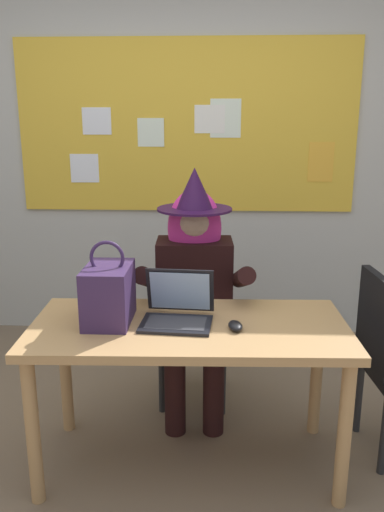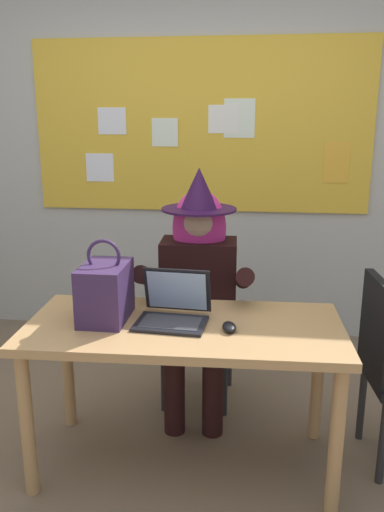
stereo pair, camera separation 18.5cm
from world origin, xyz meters
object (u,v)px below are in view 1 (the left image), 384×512
laptop (178,311)px  handbag (109,293)px  chair_at_desk (195,314)px  computer_mouse (235,326)px  desk_main (189,343)px  person_costumed (194,276)px

laptop → handbag: size_ratio=0.88×
chair_at_desk → computer_mouse: size_ratio=8.52×
desk_main → chair_at_desk: 0.70m
desk_main → computer_mouse: size_ratio=13.86×
person_costumed → laptop: (-0.05, -0.54, 0.00)m
computer_mouse → handbag: bearing=163.3°
person_costumed → desk_main: bearing=-2.4°
desk_main → chair_at_desk: chair_at_desk is taller
computer_mouse → handbag: 0.58m
desk_main → chair_at_desk: bearing=90.1°
person_costumed → laptop: size_ratio=4.08×
laptop → computer_mouse: (0.26, -0.08, -0.03)m
handbag → desk_main: bearing=-2.4°
computer_mouse → desk_main: bearing=156.0°
chair_at_desk → laptop: laptop is taller
person_costumed → computer_mouse: person_costumed is taller
desk_main → person_costumed: 0.59m
person_costumed → handbag: size_ratio=3.59×
desk_main → laptop: bearing=150.1°
computer_mouse → laptop: bearing=152.4°
computer_mouse → handbag: handbag is taller
person_costumed → computer_mouse: 0.65m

